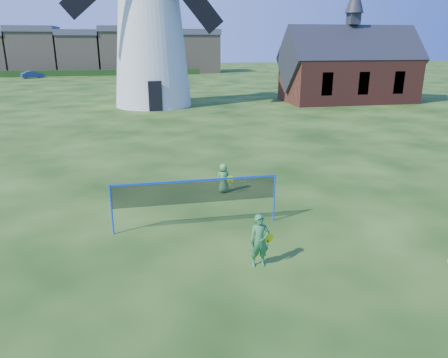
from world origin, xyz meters
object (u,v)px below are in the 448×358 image
badminton_net (196,193)px  player_boy (224,178)px  chapel (349,70)px  player_girl (259,241)px  windmill (150,23)px  car_right (33,75)px

badminton_net → player_boy: bearing=63.9°
chapel → badminton_net: bearing=-125.0°
chapel → player_girl: (-17.08, -28.82, -2.29)m
windmill → chapel: windmill is taller
badminton_net → player_boy: size_ratio=4.51×
windmill → player_boy: 24.93m
player_boy → car_right: car_right is taller
badminton_net → chapel: bearing=55.0°
windmill → player_girl: (1.33, -29.68, -6.38)m
player_girl → car_right: 67.50m
badminton_net → car_right: bearing=105.9°
chapel → badminton_net: chapel is taller
badminton_net → player_boy: badminton_net is taller
chapel → player_girl: bearing=-120.7°
windmill → badminton_net: windmill is taller
windmill → chapel: size_ratio=1.58×
player_boy → windmill: bearing=-95.2°
windmill → car_right: 39.82m
player_girl → car_right: size_ratio=0.41×
windmill → badminton_net: size_ratio=3.93×
player_girl → player_boy: bearing=89.3°
chapel → badminton_net: (-18.33, -26.15, -1.85)m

